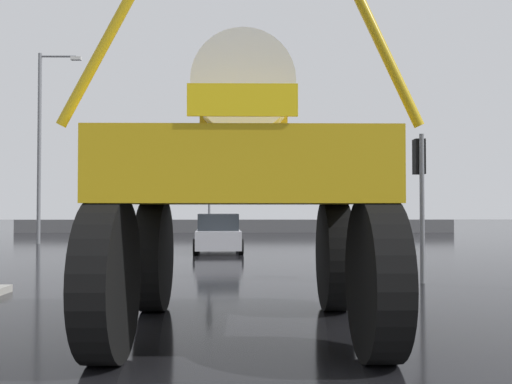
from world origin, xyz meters
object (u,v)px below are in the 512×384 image
object	(u,v)px
sedan_ahead	(218,234)
traffic_signal_far_left	(209,183)
traffic_signal_near_right	(420,175)
oversize_sprayer	(244,185)
streetlight_far_left	(42,138)

from	to	relation	value
sedan_ahead	traffic_signal_far_left	distance (m)	5.47
sedan_ahead	traffic_signal_near_right	world-z (taller)	traffic_signal_near_right
traffic_signal_near_right	traffic_signal_far_left	distance (m)	15.34
sedan_ahead	traffic_signal_far_left	size ratio (longest dim) A/B	1.03
sedan_ahead	traffic_signal_far_left	bearing A→B (deg)	4.57
oversize_sprayer	streetlight_far_left	bearing A→B (deg)	26.88
sedan_ahead	oversize_sprayer	bearing A→B (deg)	-178.84
sedan_ahead	traffic_signal_near_right	bearing A→B (deg)	-153.37
sedan_ahead	streetlight_far_left	world-z (taller)	streetlight_far_left
oversize_sprayer	streetlight_far_left	size ratio (longest dim) A/B	0.56
oversize_sprayer	streetlight_far_left	xyz separation A→B (m)	(-9.95, 19.60, 3.01)
oversize_sprayer	traffic_signal_far_left	bearing A→B (deg)	5.29
oversize_sprayer	sedan_ahead	size ratio (longest dim) A/B	1.24
streetlight_far_left	oversize_sprayer	bearing A→B (deg)	-63.07
traffic_signal_near_right	streetlight_far_left	world-z (taller)	streetlight_far_left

